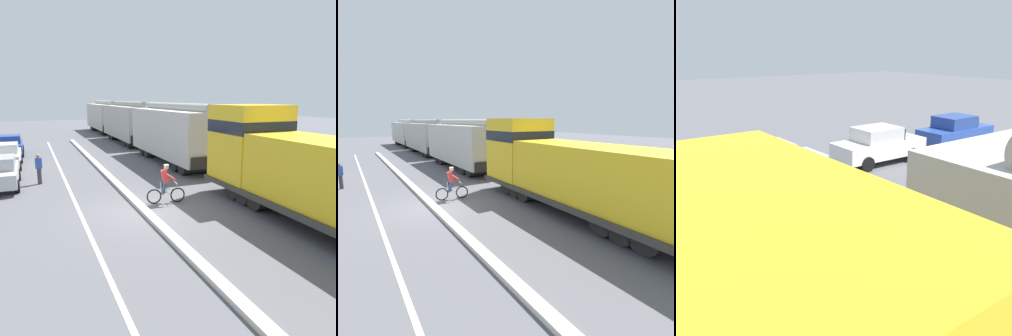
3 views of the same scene
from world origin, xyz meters
TOP-DOWN VIEW (x-y plane):
  - ground_plane at (0.00, 0.00)m, footprint 120.00×120.00m
  - median_curb at (0.00, 6.00)m, footprint 0.36×36.00m
  - lane_stripe at (-2.40, 6.00)m, footprint 0.14×36.00m
  - locomotive at (5.32, -3.13)m, footprint 3.10×11.61m
  - hopper_car_lead at (5.32, 9.02)m, footprint 2.90×10.60m
  - hopper_car_middle at (5.32, 20.62)m, footprint 2.90×10.60m
  - hopper_car_trailing at (5.32, 32.22)m, footprint 2.90×10.60m
  - parked_car_white at (-5.57, 11.58)m, footprint 1.87×4.22m
  - parked_car_blue at (-5.50, 16.73)m, footprint 1.86×4.22m
  - cyclist at (1.24, 0.69)m, footprint 1.70×0.53m
  - pedestrian_by_cars at (-3.71, 6.29)m, footprint 0.34×0.22m

SIDE VIEW (x-z plane):
  - ground_plane at x=0.00m, z-range 0.00..0.00m
  - lane_stripe at x=-2.40m, z-range 0.00..0.01m
  - median_curb at x=0.00m, z-range 0.00..0.16m
  - parked_car_white at x=-5.57m, z-range 0.01..1.63m
  - parked_car_blue at x=-5.50m, z-range 0.01..1.63m
  - cyclist at x=1.24m, z-range -0.04..1.67m
  - pedestrian_by_cars at x=-3.71m, z-range 0.04..1.66m
  - locomotive at x=5.32m, z-range -0.30..3.90m
  - hopper_car_lead at x=5.32m, z-range -0.01..4.17m
  - hopper_car_middle at x=5.32m, z-range -0.01..4.17m
  - hopper_car_trailing at x=5.32m, z-range -0.01..4.17m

